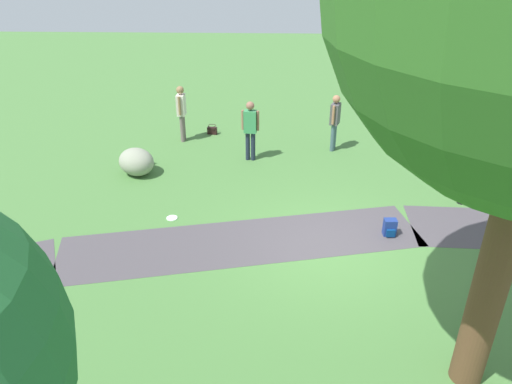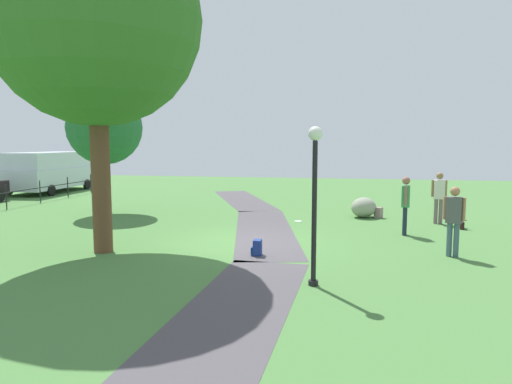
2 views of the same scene
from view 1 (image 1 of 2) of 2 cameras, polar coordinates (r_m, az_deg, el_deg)
name	(u,v)px [view 1 (image 1 of 2)]	position (r m, az deg, el deg)	size (l,w,h in m)	color
ground_plane	(329,248)	(11.06, 8.40, -6.39)	(48.00, 48.00, 0.00)	#48773A
footpath_segment_mid	(243,242)	(11.14, -1.51, -5.72)	(8.20, 3.46, 0.01)	#494449
lamp_post	(477,130)	(12.88, 24.00, 6.47)	(0.28, 0.28, 3.15)	black
lawn_boulder	(136,162)	(14.32, -13.54, 3.38)	(1.37, 1.32, 0.76)	gray
woman_with_handbag	(181,109)	(16.14, -8.54, 9.35)	(0.26, 0.52, 1.81)	#715F60
man_near_boulder	(250,126)	(14.56, -0.65, 7.52)	(0.52, 0.28, 1.80)	#1D2537
passerby_on_path	(335,119)	(15.44, 9.03, 8.30)	(0.36, 0.49, 1.76)	#415B66
handbag_on_grass	(212,130)	(16.86, -5.04, 7.07)	(0.34, 0.31, 0.31)	black
backpack_by_boulder	(143,160)	(14.87, -12.83, 3.64)	(0.34, 0.35, 0.40)	gray
spare_backpack_on_lawn	(390,228)	(11.67, 15.09, -3.97)	(0.29, 0.27, 0.40)	navy
frisbee_on_grass	(172,218)	(12.15, -9.61, -2.96)	(0.26, 0.26, 0.02)	white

